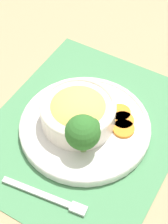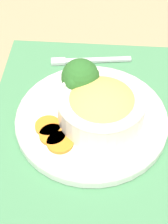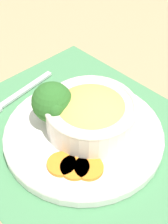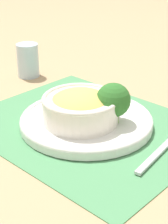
# 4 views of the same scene
# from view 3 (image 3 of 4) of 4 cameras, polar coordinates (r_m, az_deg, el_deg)

# --- Properties ---
(ground_plane) EXTENTS (4.00, 4.00, 0.00)m
(ground_plane) POSITION_cam_3_polar(r_m,az_deg,el_deg) (0.59, -0.08, -4.81)
(ground_plane) COLOR tan
(placemat) EXTENTS (0.52, 0.43, 0.00)m
(placemat) POSITION_cam_3_polar(r_m,az_deg,el_deg) (0.59, -0.08, -4.68)
(placemat) COLOR #4C8C59
(placemat) RESTS_ON ground_plane
(plate) EXTENTS (0.29, 0.29, 0.02)m
(plate) POSITION_cam_3_polar(r_m,az_deg,el_deg) (0.58, -0.08, -3.80)
(plate) COLOR white
(plate) RESTS_ON placemat
(bowl) EXTENTS (0.17, 0.17, 0.07)m
(bowl) POSITION_cam_3_polar(r_m,az_deg,el_deg) (0.56, 1.16, -0.07)
(bowl) COLOR silver
(bowl) RESTS_ON plate
(broccoli_floret) EXTENTS (0.07, 0.07, 0.09)m
(broccoli_floret) POSITION_cam_3_polar(r_m,az_deg,el_deg) (0.56, -5.82, 1.70)
(broccoli_floret) COLOR #759E51
(broccoli_floret) RESTS_ON plate
(carrot_slice_near) EXTENTS (0.05, 0.05, 0.01)m
(carrot_slice_near) POSITION_cam_3_polar(r_m,az_deg,el_deg) (0.52, -4.11, -9.47)
(carrot_slice_near) COLOR orange
(carrot_slice_near) RESTS_ON plate
(carrot_slice_middle) EXTENTS (0.05, 0.05, 0.01)m
(carrot_slice_middle) POSITION_cam_3_polar(r_m,az_deg,el_deg) (0.52, -1.69, -10.10)
(carrot_slice_middle) COLOR orange
(carrot_slice_middle) RESTS_ON plate
(carrot_slice_far) EXTENTS (0.05, 0.05, 0.01)m
(carrot_slice_far) POSITION_cam_3_polar(r_m,az_deg,el_deg) (0.52, 0.89, -10.17)
(carrot_slice_far) COLOR orange
(carrot_slice_far) RESTS_ON plate
(fork) EXTENTS (0.05, 0.18, 0.01)m
(fork) POSITION_cam_3_polar(r_m,az_deg,el_deg) (0.68, -12.67, 2.65)
(fork) COLOR silver
(fork) RESTS_ON placemat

